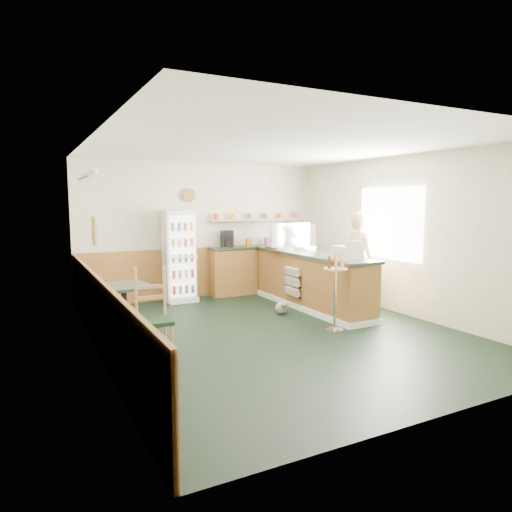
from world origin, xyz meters
TOP-DOWN VIEW (x-y plane):
  - ground at (0.00, 0.00)m, footprint 6.00×6.00m
  - room_envelope at (-0.23, 0.73)m, footprint 5.04×6.02m
  - service_counter at (1.35, 1.07)m, footprint 0.68×3.01m
  - back_counter at (1.19, 2.80)m, footprint 2.24×0.42m
  - drinks_fridge at (-0.59, 2.74)m, footprint 0.58×0.52m
  - display_case at (1.35, 1.79)m, footprint 0.87×0.45m
  - cash_register at (1.35, 0.07)m, footprint 0.38×0.40m
  - shopkeeper at (2.05, 0.58)m, footprint 0.43×0.59m
  - condiment_stand at (0.83, -0.32)m, footprint 0.35×0.35m
  - newspaper_rack at (0.99, 1.14)m, footprint 0.09×0.45m
  - cafe_table at (-2.05, 0.72)m, footprint 0.78×0.78m
  - cafe_chair at (-1.88, -0.13)m, footprint 0.44×0.44m
  - dog_doorstop at (0.64, 0.91)m, footprint 0.21×0.27m

SIDE VIEW (x-z plane):
  - ground at x=0.00m, z-range 0.00..0.00m
  - dog_doorstop at x=0.64m, z-range -0.01..0.25m
  - service_counter at x=1.35m, z-range -0.04..0.97m
  - newspaper_rack at x=0.99m, z-range 0.23..0.75m
  - cafe_table at x=-2.05m, z-range 0.16..0.93m
  - back_counter at x=1.19m, z-range -0.30..1.39m
  - cafe_chair at x=-1.88m, z-range 0.02..1.14m
  - condiment_stand at x=0.83m, z-range 0.16..1.27m
  - shopkeeper at x=2.05m, z-range 0.00..1.76m
  - drinks_fridge at x=-0.59m, z-range 0.00..1.76m
  - cash_register at x=1.35m, z-range 1.01..1.22m
  - display_case at x=1.35m, z-range 1.01..1.50m
  - room_envelope at x=-0.23m, z-range 0.16..2.88m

